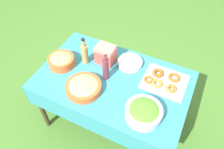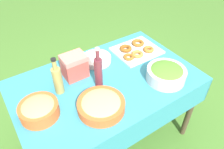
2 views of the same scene
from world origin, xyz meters
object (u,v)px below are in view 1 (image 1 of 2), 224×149
(salad_bowl, at_px, (144,112))
(pasta_bowl, at_px, (83,87))
(olive_oil_bottle, at_px, (85,54))
(bread_bowl, at_px, (61,60))
(cooler_box, at_px, (105,54))
(plate_stack, at_px, (130,63))
(wine_bottle, at_px, (106,68))
(donut_platter, at_px, (164,81))

(salad_bowl, height_order, pasta_bowl, salad_bowl)
(olive_oil_bottle, xyz_separation_m, bread_bowl, (0.19, 0.13, -0.06))
(salad_bowl, xyz_separation_m, cooler_box, (0.56, -0.42, 0.03))
(salad_bowl, bearing_deg, plate_stack, -56.55)
(plate_stack, relative_size, bread_bowl, 0.95)
(pasta_bowl, relative_size, bread_bowl, 1.25)
(wine_bottle, height_order, bread_bowl, wine_bottle)
(plate_stack, bearing_deg, cooler_box, 15.87)
(plate_stack, bearing_deg, donut_platter, 169.11)
(salad_bowl, height_order, wine_bottle, wine_bottle)
(wine_bottle, bearing_deg, pasta_bowl, 62.52)
(bread_bowl, xyz_separation_m, cooler_box, (-0.37, -0.23, 0.04))
(bread_bowl, bearing_deg, wine_bottle, -175.44)
(olive_oil_bottle, bearing_deg, bread_bowl, 33.96)
(bread_bowl, bearing_deg, olive_oil_bottle, -146.04)
(donut_platter, height_order, wine_bottle, wine_bottle)
(plate_stack, distance_m, wine_bottle, 0.31)
(wine_bottle, height_order, cooler_box, wine_bottle)
(olive_oil_bottle, bearing_deg, cooler_box, -150.96)
(salad_bowl, height_order, cooler_box, cooler_box)
(pasta_bowl, xyz_separation_m, bread_bowl, (0.36, -0.18, 0.01))
(bread_bowl, bearing_deg, donut_platter, -167.08)
(salad_bowl, relative_size, donut_platter, 0.76)
(pasta_bowl, relative_size, wine_bottle, 0.96)
(wine_bottle, bearing_deg, cooler_box, -62.06)
(plate_stack, bearing_deg, olive_oil_bottle, 21.80)
(cooler_box, bearing_deg, bread_bowl, 31.69)
(wine_bottle, xyz_separation_m, bread_bowl, (0.47, 0.04, -0.07))
(bread_bowl, bearing_deg, pasta_bowl, 153.42)
(cooler_box, bearing_deg, pasta_bowl, 88.37)
(plate_stack, xyz_separation_m, cooler_box, (0.23, 0.07, 0.07))
(plate_stack, relative_size, olive_oil_bottle, 0.81)
(donut_platter, relative_size, olive_oil_bottle, 1.32)
(donut_platter, height_order, bread_bowl, bread_bowl)
(donut_platter, bearing_deg, salad_bowl, 83.80)
(salad_bowl, distance_m, plate_stack, 0.59)
(salad_bowl, relative_size, olive_oil_bottle, 1.00)
(bread_bowl, distance_m, cooler_box, 0.43)
(cooler_box, bearing_deg, plate_stack, -164.13)
(donut_platter, bearing_deg, cooler_box, -0.43)
(donut_platter, bearing_deg, olive_oil_bottle, 6.77)
(salad_bowl, distance_m, olive_oil_bottle, 0.80)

